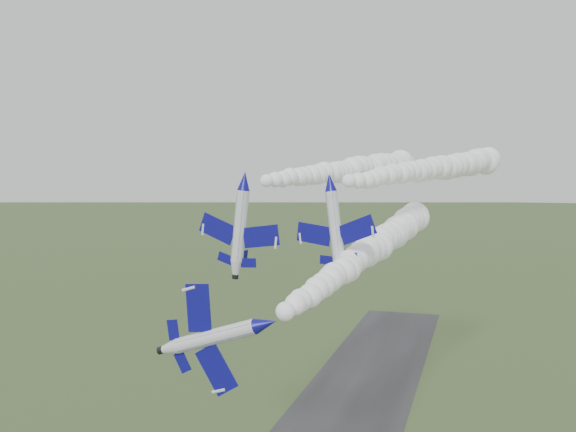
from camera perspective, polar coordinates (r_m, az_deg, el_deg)
name	(u,v)px	position (r m, az deg, el deg)	size (l,w,h in m)	color
jet_lead	(266,324)	(54.54, -1.99, -9.56)	(3.99, 11.86, 9.36)	silver
smoke_trail_jet_lead	(371,249)	(86.37, 7.40, -2.94)	(5.01, 63.51, 5.01)	white
jet_pair_left	(244,181)	(82.14, -3.95, 3.16)	(11.82, 14.05, 3.53)	silver
smoke_trail_jet_pair_left	(353,170)	(117.77, 5.77, 4.12)	(5.64, 71.80, 5.64)	white
jet_pair_right	(330,182)	(77.55, 3.71, 3.03)	(10.64, 12.54, 3.26)	silver
smoke_trail_jet_pair_right	(436,168)	(112.33, 12.98, 4.14)	(5.20, 69.74, 5.20)	white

